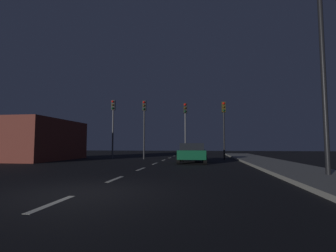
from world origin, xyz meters
name	(u,v)px	position (x,y,z in m)	size (l,w,h in m)	color
ground_plane	(144,168)	(0.00, 7.00, 0.00)	(80.00, 80.00, 0.00)	black
sidewalk_curb_right	(290,168)	(7.50, 7.00, 0.07)	(3.00, 40.00, 0.15)	gray
lane_stripe_nearest	(52,204)	(0.00, -1.20, 0.00)	(0.16, 1.60, 0.01)	silver
lane_stripe_second	(115,179)	(0.00, 2.60, 0.00)	(0.16, 1.60, 0.01)	silver
lane_stripe_third	(141,169)	(0.00, 6.40, 0.00)	(0.16, 1.60, 0.01)	silver
lane_stripe_fourth	(155,163)	(0.00, 10.20, 0.00)	(0.16, 1.60, 0.01)	silver
lane_stripe_fifth	(164,160)	(0.00, 14.00, 0.00)	(0.16, 1.60, 0.01)	silver
lane_stripe_sixth	(170,158)	(0.00, 17.80, 0.00)	(0.16, 1.60, 0.01)	silver
lane_stripe_seventh	(174,156)	(0.00, 21.60, 0.00)	(0.16, 1.60, 0.01)	silver
traffic_signal_far_left	(113,118)	(-4.81, 15.00, 3.69)	(0.32, 0.38, 5.30)	#4C4C51
traffic_signal_center_left	(144,118)	(-1.92, 15.00, 3.61)	(0.32, 0.38, 5.18)	#2D2D30
traffic_signal_center_right	(185,120)	(1.73, 15.00, 3.43)	(0.32, 0.38, 4.89)	#4C4C51
traffic_signal_far_right	(224,119)	(5.00, 15.00, 3.44)	(0.32, 0.38, 4.91)	black
car_stopped_ahead	(192,153)	(2.46, 11.23, 0.71)	(1.99, 4.06, 1.37)	#0F4C2D
street_lamp_right	(316,61)	(7.58, 3.82, 4.48)	(1.62, 0.36, 7.53)	black
storefront_left	(43,140)	(-10.05, 12.70, 1.66)	(4.09, 7.54, 3.32)	maroon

